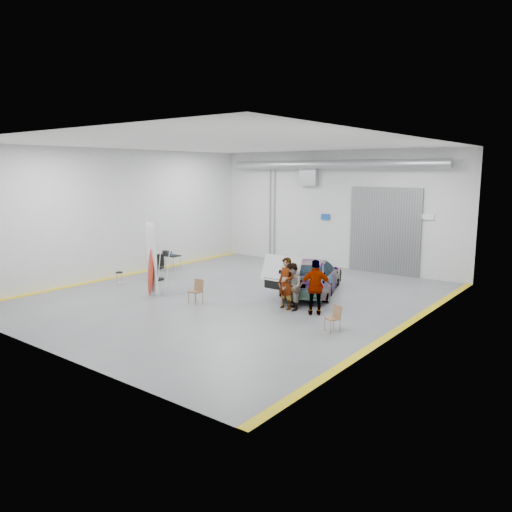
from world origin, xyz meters
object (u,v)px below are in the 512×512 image
Objects in this scene: person_c at (316,287)px; shop_stool at (119,279)px; person_b at (292,287)px; person_a at (286,283)px; sedan_car at (312,276)px; folding_chair_near at (196,296)px; surfboard_display at (152,265)px; work_table at (168,255)px; office_chair at (158,269)px; folding_chair_far at (332,324)px.

person_c is 9.23m from shop_stool.
shop_stool is at bearing -126.54° from person_b.
shop_stool is at bearing -162.19° from person_a.
sedan_car reaches higher than folding_chair_near.
surfboard_display reaches higher than shop_stool.
person_b is 1.88× the size of folding_chair_near.
shop_stool is at bearing 176.48° from folding_chair_near.
sedan_car is 8.35m from work_table.
folding_chair_near is 0.75× the size of work_table.
person_c reaches higher than office_chair.
person_a is at bearing 34.95° from surfboard_display.
person_b is (0.26, -0.00, -0.09)m from person_a.
surfboard_display reaches higher than sedan_car.
person_c reaches higher than folding_chair_near.
office_chair is at bearing -53.47° from work_table.
person_b is 8.25m from shop_stool.
person_b reaches higher than folding_chair_far.
shop_stool is 0.55× the size of office_chair.
surfboard_display reaches higher than person_b.
folding_chair_far is (5.75, 0.23, -0.03)m from folding_chair_near.
person_c reaches higher than shop_stool.
person_c reaches higher than person_a.
surfboard_display is at bearing -119.81° from person_b.
office_chair is at bearing -37.01° from person_c.
sedan_car is 5.84× the size of folding_chair_far.
person_b is 5.86m from surfboard_display.
surfboard_display reaches higher than folding_chair_far.
surfboard_display reaches higher than work_table.
person_c is 2.36× the size of folding_chair_far.
sedan_car reaches higher than folding_chair_far.
person_b is 2.07× the size of folding_chair_far.
shop_stool is (-7.85, -1.41, -0.65)m from person_a.
person_a is 2.29× the size of folding_chair_far.
person_c is at bearing 16.72° from folding_chair_near.
shop_stool is at bearing -125.47° from office_chair.
folding_chair_near is 7.00m from work_table.
person_c is (1.79, -2.74, 0.28)m from sedan_car.
folding_chair_far is 0.74× the size of office_chair.
sedan_car is 8.41m from shop_stool.
shop_stool is 0.51× the size of work_table.
folding_chair_far is 12.11m from work_table.
folding_chair_far is at bearing 103.53° from person_c.
work_table is (-5.78, 3.92, 0.48)m from folding_chair_near.
folding_chair_near is 4.80m from office_chair.
folding_chair_near is at bearing -1.15° from shop_stool.
person_b is at bearing 34.20° from surfboard_display.
office_chair is (-10.10, 1.77, 0.24)m from folding_chair_far.
person_c is 1.73× the size of office_chair.
folding_chair_near is at bearing -146.51° from person_a.
person_c is at bearing 102.18° from sedan_car.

